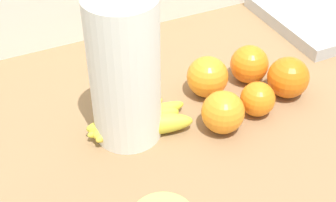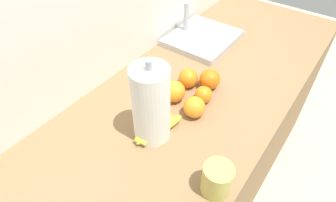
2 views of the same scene
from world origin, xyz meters
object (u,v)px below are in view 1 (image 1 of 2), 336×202
banana_bunch (133,118)px  orange_back_left (258,99)px  orange_front (207,77)px  orange_right (288,77)px  sink_basin (332,11)px  orange_far_right (247,65)px  paper_towel_roll (125,71)px  orange_center (223,112)px

banana_bunch → orange_back_left: bearing=-15.8°
banana_bunch → orange_front: (0.17, 0.03, 0.02)m
orange_front → orange_right: 0.16m
banana_bunch → orange_right: (0.32, -0.04, 0.02)m
banana_bunch → sink_basin: sink_basin is taller
orange_back_left → orange_far_right: bearing=68.5°
paper_towel_roll → orange_back_left: bearing=-12.6°
orange_right → banana_bunch: bearing=172.6°
orange_far_right → orange_back_left: (-0.04, -0.10, -0.01)m
banana_bunch → orange_back_left: (0.23, -0.07, 0.01)m
banana_bunch → orange_right: 0.32m
paper_towel_roll → sink_basin: 0.66m
banana_bunch → orange_center: 0.17m
orange_back_left → banana_bunch: bearing=164.2°
orange_right → orange_back_left: (-0.09, -0.02, -0.01)m
orange_center → orange_back_left: orange_center is taller
orange_far_right → sink_basin: sink_basin is taller
orange_front → orange_center: size_ratio=1.04×
orange_back_left → paper_towel_roll: size_ratio=0.22×
banana_bunch → orange_right: orange_right is taller
orange_front → paper_towel_roll: bearing=-167.9°
orange_center → orange_far_right: bearing=42.0°
orange_far_right → orange_front: 0.10m
orange_front → orange_far_right: bearing=2.4°
banana_bunch → orange_far_right: 0.27m
sink_basin → paper_towel_roll: bearing=-163.7°
paper_towel_roll → banana_bunch: bearing=39.4°
orange_front → orange_right: size_ratio=1.00×
orange_right → orange_center: size_ratio=1.04×
orange_far_right → sink_basin: (0.34, 0.14, -0.02)m
orange_far_right → orange_back_left: orange_far_right is taller
orange_far_right → orange_back_left: 0.11m
paper_towel_roll → orange_right: bearing=-5.3°
orange_back_left → orange_center: bearing=-172.1°
orange_center → sink_basin: size_ratio=0.24×
orange_right → orange_center: orange_right is taller
orange_back_left → paper_towel_roll: paper_towel_roll is taller
orange_center → orange_back_left: bearing=7.9°
orange_back_left → sink_basin: size_ratio=0.20×
banana_bunch → paper_towel_roll: paper_towel_roll is taller
banana_bunch → paper_towel_roll: (-0.01, -0.01, 0.12)m
banana_bunch → orange_center: bearing=-27.6°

